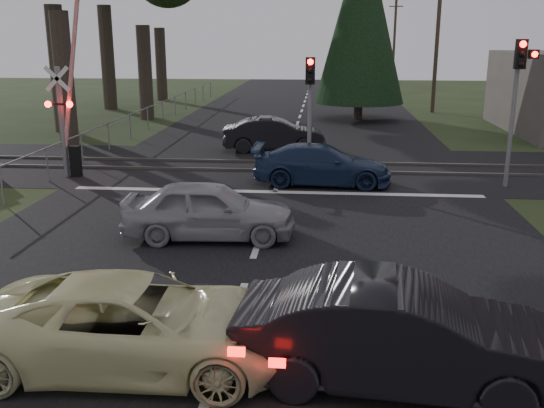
# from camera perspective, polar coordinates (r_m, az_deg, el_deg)

# --- Properties ---
(ground) EXTENTS (120.00, 120.00, 0.00)m
(ground) POSITION_cam_1_polar(r_m,az_deg,el_deg) (11.51, -3.09, -9.06)
(ground) COLOR #213217
(ground) RESTS_ON ground
(road) EXTENTS (14.00, 100.00, 0.01)m
(road) POSITION_cam_1_polar(r_m,az_deg,el_deg) (20.97, 0.68, 2.35)
(road) COLOR black
(road) RESTS_ON ground
(rail_corridor) EXTENTS (120.00, 8.00, 0.01)m
(rail_corridor) POSITION_cam_1_polar(r_m,az_deg,el_deg) (22.92, 1.05, 3.48)
(rail_corridor) COLOR black
(rail_corridor) RESTS_ON ground
(stop_line) EXTENTS (13.00, 0.35, 0.00)m
(stop_line) POSITION_cam_1_polar(r_m,az_deg,el_deg) (19.22, 0.28, 1.15)
(stop_line) COLOR silver
(stop_line) RESTS_ON ground
(rail_near) EXTENTS (120.00, 0.12, 0.10)m
(rail_near) POSITION_cam_1_polar(r_m,az_deg,el_deg) (22.13, 0.91, 3.17)
(rail_near) COLOR #59544C
(rail_near) RESTS_ON ground
(rail_far) EXTENTS (120.00, 0.12, 0.10)m
(rail_far) POSITION_cam_1_polar(r_m,az_deg,el_deg) (23.69, 1.19, 3.99)
(rail_far) COLOR #59544C
(rail_far) RESTS_ON ground
(crossing_signal) EXTENTS (1.62, 0.38, 6.96)m
(crossing_signal) POSITION_cam_1_polar(r_m,az_deg,el_deg) (22.15, -18.64, 7.65)
(crossing_signal) COLOR slate
(crossing_signal) RESTS_ON ground
(traffic_signal_right) EXTENTS (0.68, 0.48, 4.70)m
(traffic_signal_right) POSITION_cam_1_polar(r_m,az_deg,el_deg) (20.79, 22.19, 10.35)
(traffic_signal_right) COLOR slate
(traffic_signal_right) RESTS_ON ground
(traffic_signal_center) EXTENTS (0.32, 0.48, 4.10)m
(traffic_signal_center) POSITION_cam_1_polar(r_m,az_deg,el_deg) (21.14, 3.59, 10.12)
(traffic_signal_center) COLOR slate
(traffic_signal_center) RESTS_ON ground
(utility_pole_mid) EXTENTS (1.80, 0.26, 9.00)m
(utility_pole_mid) POSITION_cam_1_polar(r_m,az_deg,el_deg) (40.96, 15.30, 14.92)
(utility_pole_mid) COLOR #4C3D2D
(utility_pole_mid) RESTS_ON ground
(utility_pole_far) EXTENTS (1.80, 0.26, 9.00)m
(utility_pole_far) POSITION_cam_1_polar(r_m,az_deg,el_deg) (65.73, 11.45, 15.18)
(utility_pole_far) COLOR #4C3D2D
(utility_pole_far) RESTS_ON ground
(conifer_tree) EXTENTS (5.20, 5.20, 11.00)m
(conifer_tree) POSITION_cam_1_polar(r_m,az_deg,el_deg) (36.44, 8.45, 17.26)
(conifer_tree) COLOR #473D33
(conifer_tree) RESTS_ON ground
(fence_left) EXTENTS (0.10, 36.00, 1.20)m
(fence_left) POSITION_cam_1_polar(r_m,az_deg,el_deg) (34.49, -10.86, 7.27)
(fence_left) COLOR slate
(fence_left) RESTS_ON ground
(cream_coupe) EXTENTS (4.87, 2.33, 1.34)m
(cream_coupe) POSITION_cam_1_polar(r_m,az_deg,el_deg) (9.37, -12.69, -10.95)
(cream_coupe) COLOR beige
(cream_coupe) RESTS_ON ground
(dark_hatchback) EXTENTS (4.78, 2.03, 1.53)m
(dark_hatchback) POSITION_cam_1_polar(r_m,az_deg,el_deg) (8.80, 12.02, -12.01)
(dark_hatchback) COLOR black
(dark_hatchback) RESTS_ON ground
(silver_car) EXTENTS (4.26, 1.91, 1.42)m
(silver_car) POSITION_cam_1_polar(r_m,az_deg,el_deg) (14.77, -5.94, -0.58)
(silver_car) COLOR gray
(silver_car) RESTS_ON ground
(blue_sedan) EXTENTS (4.61, 1.96, 1.33)m
(blue_sedan) POSITION_cam_1_polar(r_m,az_deg,el_deg) (20.19, 4.71, 3.69)
(blue_sedan) COLOR #172645
(blue_sedan) RESTS_ON ground
(dark_car_far) EXTENTS (4.47, 1.94, 1.43)m
(dark_car_far) POSITION_cam_1_polar(r_m,az_deg,el_deg) (26.11, 0.20, 6.56)
(dark_car_far) COLOR black
(dark_car_far) RESTS_ON ground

